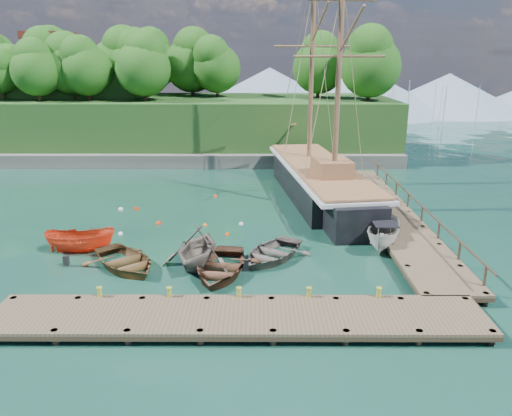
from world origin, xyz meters
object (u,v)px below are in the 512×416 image
at_px(motorboat_orange, 82,252).
at_px(schooner, 320,184).
at_px(rowboat_0, 126,268).
at_px(rowboat_2, 220,274).
at_px(rowboat_3, 272,259).
at_px(cabin_boat_white, 383,247).
at_px(rowboat_1, 198,265).

bearing_deg(motorboat_orange, schooner, -54.48).
xyz_separation_m(rowboat_0, rowboat_2, (4.95, -0.69, 0.00)).
bearing_deg(schooner, rowboat_3, -116.16).
height_order(rowboat_2, motorboat_orange, motorboat_orange).
bearing_deg(cabin_boat_white, rowboat_1, -143.78).
bearing_deg(rowboat_3, motorboat_orange, -152.74).
relative_size(rowboat_3, schooner, 0.18).
distance_m(rowboat_2, rowboat_3, 3.27).
bearing_deg(rowboat_0, motorboat_orange, 104.27).
bearing_deg(motorboat_orange, rowboat_0, -127.50).
relative_size(cabin_boat_white, schooner, 0.17).
bearing_deg(cabin_boat_white, rowboat_3, -143.07).
distance_m(rowboat_1, cabin_boat_white, 10.68).
bearing_deg(cabin_boat_white, rowboat_2, -136.10).
distance_m(rowboat_3, cabin_boat_white, 6.67).
distance_m(rowboat_2, schooner, 15.43).
bearing_deg(rowboat_0, rowboat_1, -34.55).
bearing_deg(rowboat_3, rowboat_0, -138.39).
height_order(motorboat_orange, schooner, schooner).
bearing_deg(rowboat_1, rowboat_3, 23.63).
xyz_separation_m(rowboat_0, rowboat_1, (3.69, 0.34, 0.00)).
relative_size(rowboat_2, rowboat_3, 1.08).
distance_m(rowboat_2, motorboat_orange, 8.46).
xyz_separation_m(rowboat_2, schooner, (6.62, 13.90, 1.05)).
xyz_separation_m(rowboat_0, rowboat_3, (7.59, 1.24, 0.00)).
height_order(rowboat_0, rowboat_3, rowboat_0).
relative_size(rowboat_2, schooner, 0.19).
xyz_separation_m(cabin_boat_white, schooner, (-2.47, 10.25, 1.05)).
distance_m(rowboat_0, rowboat_3, 7.69).
bearing_deg(rowboat_1, motorboat_orange, 175.25).
distance_m(rowboat_0, schooner, 17.59).
bearing_deg(cabin_boat_white, motorboat_orange, -155.37).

